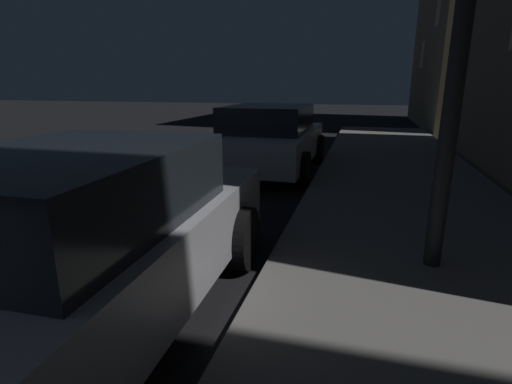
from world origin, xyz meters
TOP-DOWN VIEW (x-y plane):
  - car_silver at (2.85, 3.19)m, footprint 2.12×4.53m
  - car_white at (2.85, 9.37)m, footprint 2.13×4.09m

SIDE VIEW (x-z plane):
  - car_silver at x=2.85m, z-range -0.01..1.42m
  - car_white at x=2.85m, z-range 0.01..1.44m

